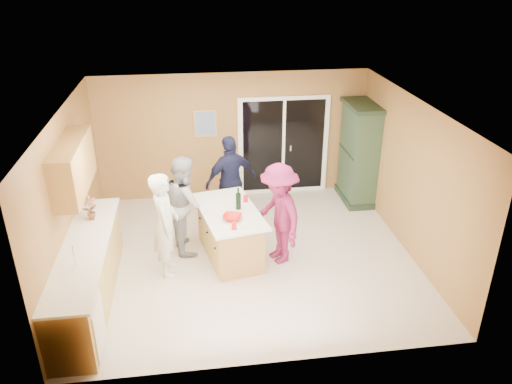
{
  "coord_description": "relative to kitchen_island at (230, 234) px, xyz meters",
  "views": [
    {
      "loc": [
        -0.85,
        -7.18,
        4.64
      ],
      "look_at": [
        0.15,
        0.1,
        1.15
      ],
      "focal_mm": 35.0,
      "sensor_mm": 36.0,
      "label": 1
    }
  ],
  "objects": [
    {
      "name": "framed_picture",
      "position": [
        -0.25,
        2.41,
        1.19
      ],
      "size": [
        0.46,
        0.04,
        0.56
      ],
      "color": "tan",
      "rests_on": "wall_back"
    },
    {
      "name": "serving_bowl",
      "position": [
        0.02,
        -0.32,
        0.5
      ],
      "size": [
        0.38,
        0.38,
        0.07
      ],
      "primitive_type": "imported",
      "rotation": [
        0.0,
        0.0,
        -0.34
      ],
      "color": "red",
      "rests_on": "kitchen_island"
    },
    {
      "name": "floor",
      "position": [
        0.3,
        -0.07,
        -0.41
      ],
      "size": [
        5.5,
        5.5,
        0.0
      ],
      "primitive_type": "plane",
      "color": "beige",
      "rests_on": "ground"
    },
    {
      "name": "woman_white",
      "position": [
        -1.02,
        -0.35,
        0.46
      ],
      "size": [
        0.42,
        0.64,
        1.73
      ],
      "primitive_type": "imported",
      "rotation": [
        0.0,
        0.0,
        1.59
      ],
      "color": "silver",
      "rests_on": "floor"
    },
    {
      "name": "wall_back",
      "position": [
        0.3,
        2.43,
        0.89
      ],
      "size": [
        5.5,
        0.1,
        2.6
      ],
      "primitive_type": "cube",
      "color": "tan",
      "rests_on": "ground"
    },
    {
      "name": "tumbler_far",
      "position": [
        0.3,
        0.28,
        0.52
      ],
      "size": [
        0.1,
        0.1,
        0.11
      ],
      "primitive_type": "cylinder",
      "rotation": [
        0.0,
        0.0,
        0.29
      ],
      "color": "red",
      "rests_on": "kitchen_island"
    },
    {
      "name": "green_hutch",
      "position": [
        2.79,
        1.81,
        0.6
      ],
      "size": [
        0.59,
        1.12,
        2.06
      ],
      "color": "#1F3221",
      "rests_on": "floor"
    },
    {
      "name": "kitchen_island",
      "position": [
        0.0,
        0.0,
        0.0
      ],
      "size": [
        1.19,
        1.79,
        0.87
      ],
      "rotation": [
        0.0,
        0.0,
        0.19
      ],
      "color": "tan",
      "rests_on": "floor"
    },
    {
      "name": "wine_bottle",
      "position": [
        0.16,
        0.03,
        0.61
      ],
      "size": [
        0.09,
        0.09,
        0.38
      ],
      "rotation": [
        0.0,
        0.0,
        -0.41
      ],
      "color": "black",
      "rests_on": "kitchen_island"
    },
    {
      "name": "tulip_vase",
      "position": [
        -2.15,
        -0.17,
        0.74
      ],
      "size": [
        0.26,
        0.22,
        0.41
      ],
      "primitive_type": "imported",
      "rotation": [
        0.0,
        0.0,
        0.4
      ],
      "color": "#A41024",
      "rests_on": "left_cabinet_run"
    },
    {
      "name": "woman_grey",
      "position": [
        -0.71,
        0.37,
        0.44
      ],
      "size": [
        0.77,
        0.92,
        1.7
      ],
      "primitive_type": "imported",
      "rotation": [
        0.0,
        0.0,
        1.74
      ],
      "color": "#9F9FA2",
      "rests_on": "floor"
    },
    {
      "name": "woman_navy",
      "position": [
        0.14,
        1.16,
        0.46
      ],
      "size": [
        1.1,
        0.77,
        1.74
      ],
      "primitive_type": "imported",
      "rotation": [
        0.0,
        0.0,
        3.52
      ],
      "color": "#1A1D3A",
      "rests_on": "floor"
    },
    {
      "name": "tumbler_near",
      "position": [
        0.02,
        -0.63,
        0.52
      ],
      "size": [
        0.1,
        0.1,
        0.11
      ],
      "primitive_type": "cylinder",
      "rotation": [
        0.0,
        0.0,
        0.42
      ],
      "color": "red",
      "rests_on": "kitchen_island"
    },
    {
      "name": "wall_front",
      "position": [
        0.3,
        -2.57,
        0.89
      ],
      "size": [
        5.5,
        0.1,
        2.6
      ],
      "primitive_type": "cube",
      "color": "tan",
      "rests_on": "ground"
    },
    {
      "name": "white_plate",
      "position": [
        0.23,
        -0.54,
        0.47
      ],
      "size": [
        0.27,
        0.27,
        0.02
      ],
      "primitive_type": "cylinder",
      "rotation": [
        0.0,
        0.0,
        -0.21
      ],
      "color": "silver",
      "rests_on": "kitchen_island"
    },
    {
      "name": "ceiling",
      "position": [
        0.3,
        -0.07,
        2.19
      ],
      "size": [
        5.5,
        5.0,
        0.1
      ],
      "primitive_type": "cube",
      "color": "white",
      "rests_on": "wall_back"
    },
    {
      "name": "sliding_door",
      "position": [
        1.35,
        2.4,
        0.64
      ],
      "size": [
        1.9,
        0.07,
        2.1
      ],
      "color": "white",
      "rests_on": "floor"
    },
    {
      "name": "wall_left",
      "position": [
        -2.45,
        -0.07,
        0.89
      ],
      "size": [
        0.1,
        5.0,
        2.6
      ],
      "primitive_type": "cube",
      "color": "tan",
      "rests_on": "ground"
    },
    {
      "name": "upper_cabinets",
      "position": [
        -2.28,
        -0.27,
        1.47
      ],
      "size": [
        0.35,
        1.6,
        0.75
      ],
      "primitive_type": "cube",
      "color": "tan",
      "rests_on": "wall_left"
    },
    {
      "name": "wall_right",
      "position": [
        3.05,
        -0.07,
        0.89
      ],
      "size": [
        0.1,
        5.0,
        2.6
      ],
      "primitive_type": "cube",
      "color": "tan",
      "rests_on": "ground"
    },
    {
      "name": "left_cabinet_run",
      "position": [
        -2.15,
        -1.12,
        0.06
      ],
      "size": [
        0.65,
        3.05,
        1.24
      ],
      "color": "tan",
      "rests_on": "floor"
    },
    {
      "name": "woman_magenta",
      "position": [
        0.79,
        -0.23,
        0.45
      ],
      "size": [
        0.95,
        1.25,
        1.72
      ],
      "primitive_type": "imported",
      "rotation": [
        0.0,
        0.0,
        -1.25
      ],
      "color": "maroon",
      "rests_on": "floor"
    }
  ]
}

